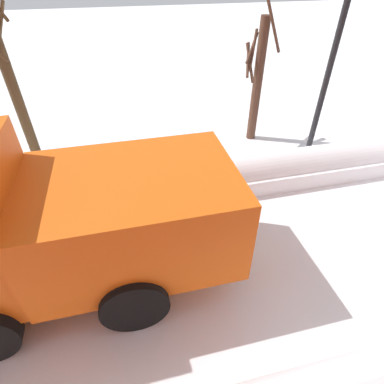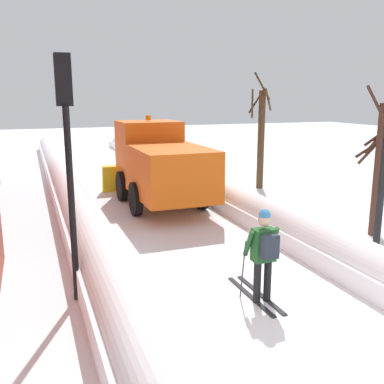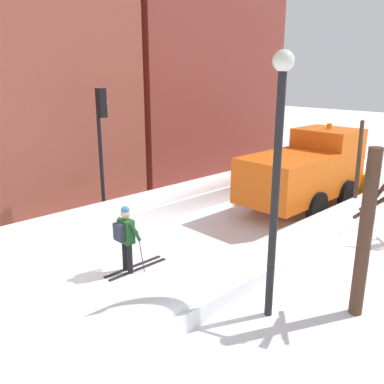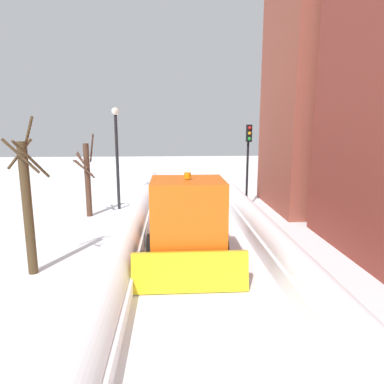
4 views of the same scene
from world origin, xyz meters
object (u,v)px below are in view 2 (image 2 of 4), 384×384
Objects in this scene: plow_truck at (159,164)px; skier at (264,252)px; traffic_light_pole at (67,132)px; bare_tree_near at (379,166)px; bare_tree_mid at (261,136)px.

skier is at bearing -92.53° from plow_truck.
plow_truck is 7.62m from traffic_light_pole.
skier is 5.64m from bare_tree_near.
plow_truck reaches higher than skier.
bare_tree_near is at bearing 26.66° from skier.
bare_tree_mid is (4.77, 1.30, 0.71)m from plow_truck.
bare_tree_mid reaches higher than bare_tree_near.
traffic_light_pole is (-3.61, -6.49, 1.70)m from plow_truck.
bare_tree_mid is at bearing 88.70° from bare_tree_near.
plow_truck is at bearing 60.93° from traffic_light_pole.
plow_truck is 5.00m from bare_tree_mid.
bare_tree_mid reaches higher than skier.
bare_tree_mid is at bearing 42.90° from traffic_light_pole.
traffic_light_pole is 8.39m from bare_tree_near.
bare_tree_near is 6.75m from bare_tree_mid.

